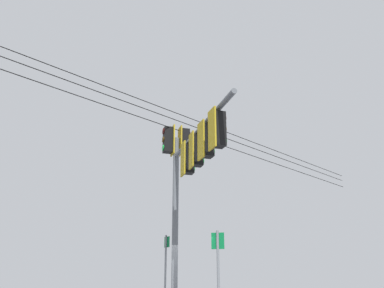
{
  "coord_description": "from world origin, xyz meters",
  "views": [
    {
      "loc": [
        -2.5,
        11.94,
        1.24
      ],
      "look_at": [
        -0.62,
        0.76,
        5.27
      ],
      "focal_mm": 37.83,
      "sensor_mm": 36.0,
      "label": 1
    }
  ],
  "objects": [
    {
      "name": "signal_mast_assembly",
      "position": [
        -0.43,
        0.42,
        4.73
      ],
      "size": [
        2.82,
        4.89,
        6.53
      ],
      "color": "slate",
      "rests_on": "ground"
    },
    {
      "name": "route_sign_primary",
      "position": [
        -1.37,
        1.14,
        1.64
      ],
      "size": [
        0.34,
        0.1,
        2.66
      ],
      "color": "slate",
      "rests_on": "ground"
    },
    {
      "name": "route_sign_secondary",
      "position": [
        0.81,
        -2.25,
        1.77
      ],
      "size": [
        0.23,
        0.23,
        2.99
      ],
      "color": "slate",
      "rests_on": "ground"
    },
    {
      "name": "overhead_wire_span",
      "position": [
        -0.4,
        -1.66,
        6.74
      ],
      "size": [
        13.24,
        17.62,
        0.74
      ],
      "color": "black"
    }
  ]
}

